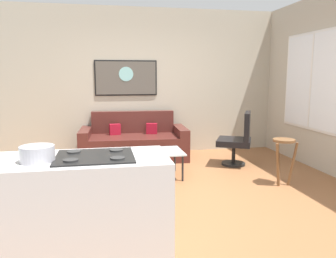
% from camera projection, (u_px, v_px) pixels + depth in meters
% --- Properties ---
extents(ground, '(6.40, 6.40, 0.04)m').
position_uv_depth(ground, '(168.00, 194.00, 4.42)').
color(ground, '#915C38').
extents(back_wall, '(6.40, 0.05, 2.80)m').
position_uv_depth(back_wall, '(145.00, 82.00, 6.54)').
color(back_wall, '#B5AD98').
rests_on(back_wall, ground).
extents(couch, '(1.96, 0.98, 0.85)m').
position_uv_depth(couch, '(134.00, 143.00, 6.20)').
color(couch, '#4E211C').
rests_on(couch, ground).
extents(coffee_table, '(1.02, 0.65, 0.40)m').
position_uv_depth(coffee_table, '(149.00, 153.00, 5.01)').
color(coffee_table, silver).
rests_on(coffee_table, ground).
extents(armchair, '(0.75, 0.76, 0.92)m').
position_uv_depth(armchair, '(238.00, 139.00, 5.69)').
color(armchair, black).
rests_on(armchair, ground).
extents(bar_stool, '(0.35, 0.34, 0.65)m').
position_uv_depth(bar_stool, '(284.00, 150.00, 4.66)').
color(bar_stool, brown).
rests_on(bar_stool, ground).
extents(kitchen_counter, '(1.78, 0.67, 0.91)m').
position_uv_depth(kitchen_counter, '(55.00, 214.00, 2.64)').
color(kitchen_counter, silver).
rests_on(kitchen_counter, ground).
extents(mixing_bowl, '(0.25, 0.25, 0.12)m').
position_uv_depth(mixing_bowl, '(37.00, 154.00, 2.47)').
color(mixing_bowl, silver).
rests_on(mixing_bowl, kitchen_counter).
extents(wall_painting, '(1.19, 0.03, 0.67)m').
position_uv_depth(wall_painting, '(126.00, 78.00, 6.42)').
color(wall_painting, black).
extents(window, '(0.03, 1.56, 1.61)m').
position_uv_depth(window, '(312.00, 81.00, 5.54)').
color(window, silver).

